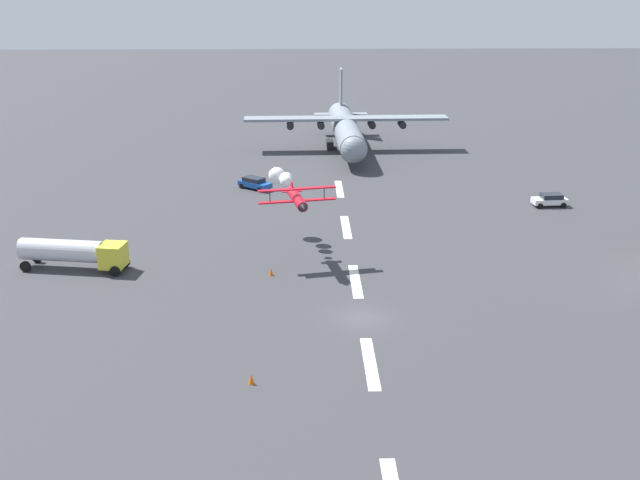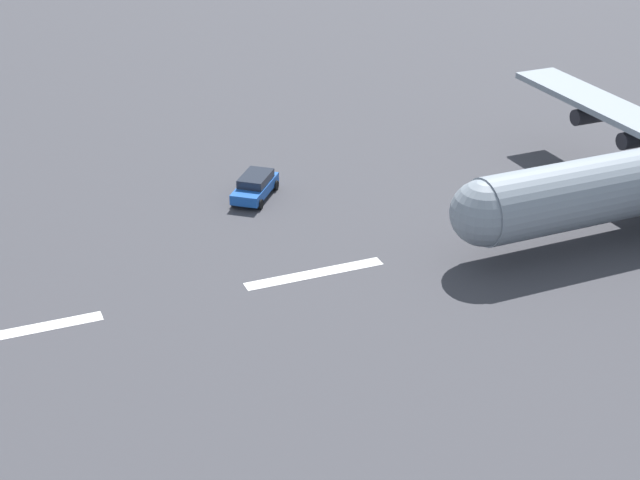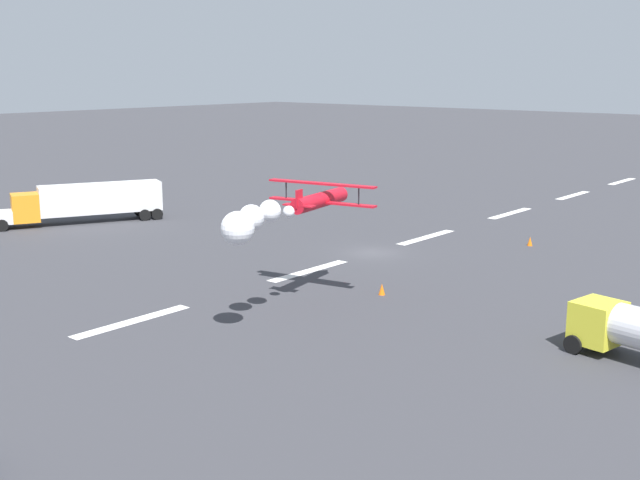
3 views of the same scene
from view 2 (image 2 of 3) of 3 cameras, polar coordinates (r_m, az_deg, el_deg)
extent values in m
cube|color=white|center=(50.86, -17.04, -5.11)|extent=(8.00, 0.90, 0.01)
cube|color=white|center=(53.77, -0.32, -1.97)|extent=(8.00, 0.90, 0.01)
sphere|color=gray|center=(54.11, 9.51, 1.57)|extent=(3.73, 3.73, 3.73)
cylinder|color=black|center=(67.85, 15.46, 7.02)|extent=(2.42, 1.15, 1.10)
cylinder|color=black|center=(64.48, 18.01, 5.64)|extent=(2.42, 1.15, 1.10)
cube|color=#194CA5|center=(62.78, -3.82, 3.03)|extent=(4.15, 4.59, 0.65)
cube|color=#1E232D|center=(62.71, -3.78, 3.60)|extent=(2.94, 3.11, 0.55)
cylinder|color=black|center=(61.30, -3.50, 2.10)|extent=(0.57, 0.64, 0.64)
cylinder|color=black|center=(63.97, -2.59, 3.21)|extent=(0.57, 0.64, 0.64)
cylinder|color=black|center=(61.88, -5.08, 2.29)|extent=(0.57, 0.64, 0.64)
cylinder|color=black|center=(64.52, -4.11, 3.39)|extent=(0.57, 0.64, 0.64)
camera|label=1|loc=(93.89, -82.37, 4.81)|focal=44.02mm
camera|label=3|loc=(86.68, -2.95, 19.18)|focal=44.62mm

